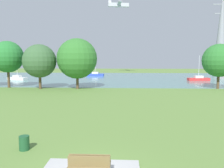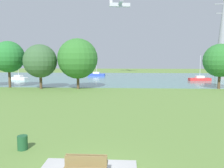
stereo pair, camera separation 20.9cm
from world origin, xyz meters
The scene contains 13 objects.
ground_plane centered at (0.00, 22.00, 0.00)m, with size 160.00×160.00×0.00m, color olive.
bench_facing_water centered at (0.00, 0.27, 0.47)m, with size 1.80×0.48×0.89m.
litter_bin centered at (-4.07, 2.83, 0.40)m, with size 0.56×0.56×0.80m, color #1E512D.
water_surface centered at (0.00, 50.00, 0.01)m, with size 140.00×40.00×0.02m, color slate.
sailboat_red centered at (18.18, 43.99, 0.45)m, with size 4.93×1.99×5.61m.
sailboat_blue centered at (-6.67, 56.60, 0.46)m, with size 4.90×1.87×6.99m.
sailboat_white centered at (-23.18, 43.37, 0.45)m, with size 5.03×2.97×5.68m.
tree_mid_shore centered at (-18.43, 29.88, 5.27)m, with size 5.37×5.37×7.97m.
tree_east_near centered at (-12.40, 28.42, 4.58)m, with size 5.47×5.47×7.32m.
tree_east_far centered at (-6.23, 28.73, 4.97)m, with size 6.59×6.59×8.27m.
tree_west_far centered at (17.03, 30.06, 4.67)m, with size 5.44×5.44×7.40m.
electricity_pylon centered at (34.24, 73.13, 14.33)m, with size 6.40×4.40×28.63m.
light_aircraft centered at (-0.43, 65.46, 21.45)m, with size 6.49×8.47×2.10m.
Camera 1 is at (1.46, -9.52, 5.11)m, focal length 37.71 mm.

